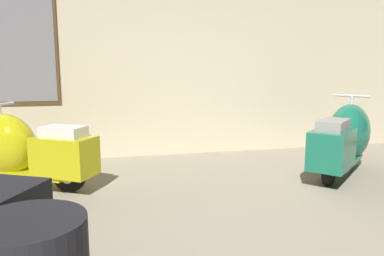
% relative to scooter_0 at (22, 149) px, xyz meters
% --- Properties ---
extents(ground_plane, '(60.00, 60.00, 0.00)m').
position_rel_scooter_0_xyz_m(ground_plane, '(2.30, -1.99, -0.44)').
color(ground_plane, gray).
extents(showroom_back_wall, '(18.00, 0.24, 3.80)m').
position_rel_scooter_0_xyz_m(showroom_back_wall, '(2.28, 1.30, 1.46)').
color(showroom_back_wall, beige).
rests_on(showroom_back_wall, ground).
extents(scooter_0, '(1.59, 1.22, 0.97)m').
position_rel_scooter_0_xyz_m(scooter_0, '(0.00, 0.00, 0.00)').
color(scooter_0, black).
rests_on(scooter_0, ground).
extents(scooter_1, '(1.53, 1.47, 1.01)m').
position_rel_scooter_0_xyz_m(scooter_1, '(4.01, -0.29, 0.02)').
color(scooter_1, black).
rests_on(scooter_1, ground).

